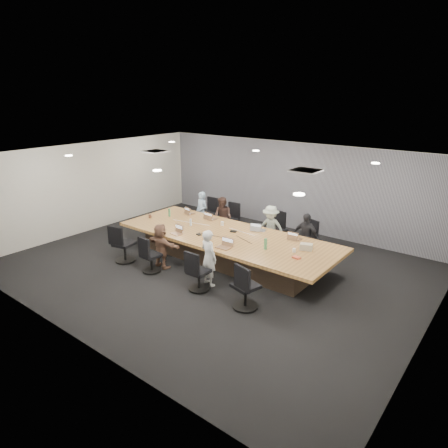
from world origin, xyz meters
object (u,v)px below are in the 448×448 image
Objects in this scene: laptop_6 at (223,248)px; chair_5 at (151,258)px; person_0 at (202,212)px; person_6 at (209,258)px; person_3 at (305,237)px; chair_0 at (209,217)px; person_2 at (270,228)px; chair_3 at (311,243)px; chair_7 at (246,290)px; bottle_green_right at (265,244)px; bottle_green_left at (169,213)px; mug_brown at (150,216)px; laptop_1 at (211,218)px; person_1 at (223,218)px; chair_4 at (124,247)px; snack_packet at (296,258)px; chair_1 at (230,222)px; laptop_3 at (296,239)px; bottle_clear at (191,222)px; conference_table at (226,246)px; person_5 at (161,246)px; canvas_bag at (306,247)px; stapler at (206,238)px; chair_6 at (199,275)px; laptop_5 at (176,234)px; chair_2 at (277,233)px; laptop_0 at (190,213)px.

chair_5 is at bearing -153.57° from laptop_6.
person_0 is 3.73m from person_6.
person_6 is at bearing -109.46° from person_3.
chair_0 is 0.64× the size of person_2.
person_3 is (0.00, -0.35, 0.28)m from chair_3.
bottle_green_right is (-0.45, 1.45, 0.45)m from chair_7.
chair_3 is at bearing 20.99° from bottle_green_left.
mug_brown is (-4.25, -1.61, 0.15)m from person_3.
person_1 is at bearing -83.44° from laptop_1.
chair_4 is 4.68× the size of snack_packet.
chair_1 reaches higher than laptop_3.
chair_0 is at bearing 115.20° from bottle_clear.
conference_table reaches higher than chair_5.
person_0 reaches higher than laptop_6.
laptop_6 is at bearing 33.97° from chair_5.
person_0 reaches higher than person_5.
mug_brown is at bearing -98.94° from person_0.
canvas_bag is at bearing -120.04° from person_6.
person_0 is 0.86m from person_1.
chair_0 is 0.64× the size of person_0.
chair_4 is 1.91m from bottle_clear.
mug_brown reaches higher than stapler.
chair_4 is 4.78m from person_3.
laptop_3 is 1.99× the size of stapler.
chair_6 is 1.38m from stapler.
person_0 is at bearing 136.72° from laptop_6.
mug_brown is at bearing -134.59° from person_1.
canvas_bag is at bearing 12.83° from chair_4.
mug_brown is (-0.61, -1.96, 0.38)m from chair_0.
person_3 is 4.53× the size of canvas_bag.
bottle_green_left is at bearing 150.11° from laptop_5.
chair_4 is at bearing -83.14° from bottle_green_left.
chair_2 reaches higher than snack_packet.
mug_brown reaches higher than chair_2.
person_2 is (0.52, 1.35, 0.25)m from conference_table.
laptop_0 is 0.81× the size of laptop_1.
chair_2 is 2.63m from snack_packet.
person_5 is at bearing -82.61° from bottle_clear.
laptop_3 reaches higher than chair_5.
stapler is at bearing -34.49° from person_0.
chair_0 is 3.60m from laptop_6.
conference_table is 2.46m from person_0.
laptop_0 is 2.56× the size of mug_brown.
laptop_0 is at bearing 160.70° from stapler.
person_2 is (2.56, 0.55, -0.10)m from laptop_0.
chair_4 is (-0.90, -3.40, 0.02)m from chair_1.
chair_0 is at bearing 155.67° from person_1.
chair_2 is 2.86× the size of laptop_3.
bottle_green_left is 1.36× the size of snack_packet.
person_2 is at bearing 37.04° from chair_4.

